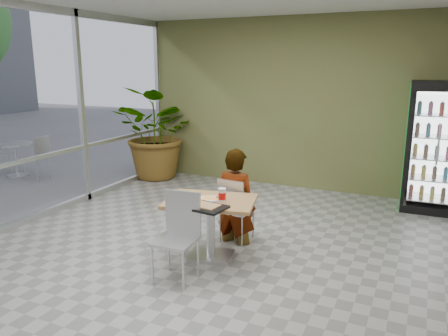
{
  "coord_description": "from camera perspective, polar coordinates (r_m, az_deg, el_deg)",
  "views": [
    {
      "loc": [
        2.31,
        -4.52,
        2.34
      ],
      "look_at": [
        -0.05,
        0.54,
        1.0
      ],
      "focal_mm": 35.0,
      "sensor_mm": 36.0,
      "label": 1
    }
  ],
  "objects": [
    {
      "name": "pizza_plate",
      "position": [
        5.26,
        -1.95,
        -3.93
      ],
      "size": [
        0.36,
        0.33,
        0.03
      ],
      "color": "silver",
      "rests_on": "dining_table"
    },
    {
      "name": "dining_table",
      "position": [
        5.32,
        -1.76,
        -6.32
      ],
      "size": [
        1.2,
        0.96,
        0.75
      ],
      "rotation": [
        0.0,
        0.0,
        0.23
      ],
      "color": "#A77A47",
      "rests_on": "ground"
    },
    {
      "name": "seated_woman",
      "position": [
        5.84,
        1.52,
        -5.01
      ],
      "size": [
        0.61,
        0.43,
        1.57
      ],
      "primitive_type": "imported",
      "rotation": [
        0.0,
        0.0,
        3.05
      ],
      "color": "black",
      "rests_on": "ground"
    },
    {
      "name": "beverage_fridge",
      "position": [
        7.74,
        26.07,
        2.44
      ],
      "size": [
        0.97,
        0.75,
        2.08
      ],
      "rotation": [
        0.0,
        0.0,
        0.03
      ],
      "color": "black",
      "rests_on": "ground"
    },
    {
      "name": "ground",
      "position": [
        5.59,
        -1.94,
        -11.26
      ],
      "size": [
        7.0,
        7.0,
        0.0
      ],
      "primitive_type": "plane",
      "color": "gray",
      "rests_on": "ground"
    },
    {
      "name": "cafeteria_tray",
      "position": [
        4.94,
        -2.54,
        -5.13
      ],
      "size": [
        0.51,
        0.4,
        0.03
      ],
      "primitive_type": "cube",
      "rotation": [
        0.0,
        0.0,
        -0.12
      ],
      "color": "black",
      "rests_on": "dining_table"
    },
    {
      "name": "room_envelope",
      "position": [
        5.14,
        -2.08,
        5.18
      ],
      "size": [
        6.0,
        7.0,
        3.2
      ],
      "primitive_type": null,
      "color": "beige",
      "rests_on": "ground"
    },
    {
      "name": "potted_plant",
      "position": [
        9.11,
        -8.52,
        4.54
      ],
      "size": [
        2.06,
        1.9,
        1.9
      ],
      "primitive_type": "imported",
      "rotation": [
        0.0,
        0.0,
        -0.28
      ],
      "color": "#27612A",
      "rests_on": "ground"
    },
    {
      "name": "napkin_stack",
      "position": [
        5.25,
        -5.66,
        -4.1
      ],
      "size": [
        0.18,
        0.18,
        0.02
      ],
      "primitive_type": "cube",
      "rotation": [
        0.0,
        0.0,
        0.27
      ],
      "color": "silver",
      "rests_on": "dining_table"
    },
    {
      "name": "soda_cup",
      "position": [
        5.15,
        -0.25,
        -3.58
      ],
      "size": [
        0.09,
        0.09,
        0.16
      ],
      "color": "silver",
      "rests_on": "dining_table"
    },
    {
      "name": "chair_near",
      "position": [
        4.88,
        -5.88,
        -7.85
      ],
      "size": [
        0.46,
        0.46,
        0.97
      ],
      "rotation": [
        0.0,
        0.0,
        0.06
      ],
      "color": "#BBBDC1",
      "rests_on": "ground"
    },
    {
      "name": "storefront_frame",
      "position": [
        7.02,
        -24.61,
        6.21
      ],
      "size": [
        0.1,
        7.0,
        3.2
      ],
      "primitive_type": null,
      "color": "#BBBDC1",
      "rests_on": "ground"
    },
    {
      "name": "chair_far",
      "position": [
        5.8,
        1.28,
        -4.87
      ],
      "size": [
        0.42,
        0.43,
        0.88
      ],
      "rotation": [
        0.0,
        0.0,
        3.05
      ],
      "color": "#BBBDC1",
      "rests_on": "ground"
    }
  ]
}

